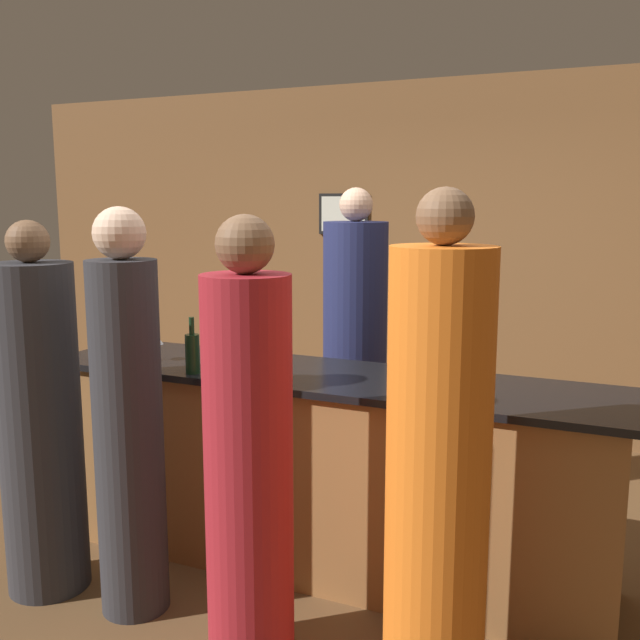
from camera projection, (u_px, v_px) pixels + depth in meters
The scene contains 12 objects.
ground_plane at pixel (320, 562), 3.71m from camera, with size 14.00×14.00×0.00m, color brown.
back_wall at pixel (445, 259), 5.72m from camera, with size 8.00×0.08×2.80m.
bar_counter at pixel (320, 469), 3.63m from camera, with size 2.93×0.69×1.01m.
bartender at pixel (355, 362), 4.29m from camera, with size 0.38×0.38×1.94m.
guest_0 at pixel (249, 461), 2.81m from camera, with size 0.35×0.35×1.81m.
guest_1 at pixel (438, 473), 2.58m from camera, with size 0.38×0.38×1.91m.
guest_2 at pixel (40, 424), 3.36m from camera, with size 0.38×0.38×1.77m.
guest_3 at pixel (128, 426), 3.16m from camera, with size 0.31×0.31×1.84m.
wine_bottle_0 at pixel (192, 352), 3.52m from camera, with size 0.07×0.07×0.28m.
wine_glass_0 at pixel (155, 340), 3.81m from camera, with size 0.08×0.08×0.14m.
wine_glass_1 at pixel (101, 334), 3.86m from camera, with size 0.07×0.07×0.17m.
wine_glass_2 at pixel (417, 367), 3.11m from camera, with size 0.08×0.08×0.17m.
Camera 1 is at (1.40, -3.15, 1.86)m, focal length 40.00 mm.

